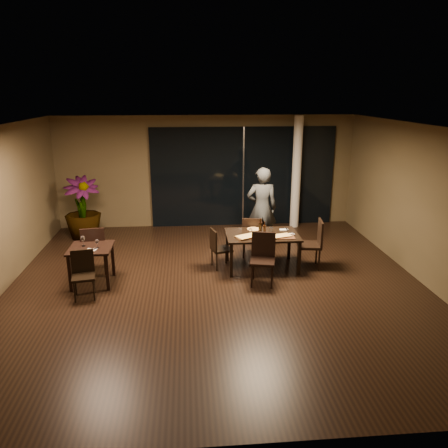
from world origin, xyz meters
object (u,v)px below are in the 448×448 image
(chair_main_right, at_px, (314,241))
(potted_plant, at_px, (82,208))
(side_table, at_px, (91,253))
(chair_main_near, at_px, (263,256))
(main_table, at_px, (262,237))
(bottle_c, at_px, (260,226))
(diner, at_px, (262,208))
(bottle_b, at_px, (264,228))
(chair_side_near, at_px, (83,272))
(bottle_a, at_px, (260,226))
(chair_main_far, at_px, (252,235))
(chair_main_left, at_px, (218,246))
(chair_side_far, at_px, (94,248))

(chair_main_right, bearing_deg, potted_plant, -106.01)
(side_table, relative_size, chair_main_right, 0.77)
(side_table, height_order, chair_main_near, chair_main_near)
(main_table, relative_size, bottle_c, 4.73)
(chair_main_right, height_order, diner, diner)
(diner, relative_size, bottle_b, 7.22)
(chair_side_near, bearing_deg, chair_main_right, 1.70)
(bottle_a, bearing_deg, chair_main_far, 98.25)
(side_table, height_order, chair_main_right, chair_main_right)
(chair_main_left, height_order, chair_side_near, chair_side_near)
(chair_main_right, height_order, bottle_c, bottle_c)
(side_table, relative_size, chair_side_near, 0.93)
(side_table, relative_size, potted_plant, 0.51)
(chair_side_near, bearing_deg, chair_main_near, -5.15)
(chair_main_left, height_order, bottle_a, bottle_a)
(diner, relative_size, bottle_a, 6.15)
(chair_main_right, bearing_deg, diner, -138.26)
(chair_main_left, height_order, potted_plant, potted_plant)
(main_table, height_order, chair_side_far, chair_side_far)
(chair_main_right, height_order, chair_side_near, chair_main_right)
(bottle_c, bearing_deg, main_table, -68.00)
(chair_main_right, distance_m, bottle_c, 1.18)
(side_table, xyz_separation_m, chair_side_far, (-0.05, 0.48, -0.06))
(side_table, xyz_separation_m, diner, (3.60, 1.77, 0.34))
(potted_plant, distance_m, bottle_c, 4.69)
(chair_main_far, height_order, bottle_c, bottle_c)
(main_table, height_order, diner, diner)
(chair_main_left, height_order, chair_main_right, chair_main_right)
(side_table, distance_m, chair_main_right, 4.51)
(chair_main_near, bearing_deg, bottle_c, 97.93)
(bottle_b, bearing_deg, side_table, -171.90)
(chair_main_right, bearing_deg, bottle_c, -89.29)
(chair_main_right, bearing_deg, chair_main_near, -52.57)
(main_table, height_order, chair_main_right, chair_main_right)
(main_table, xyz_separation_m, bottle_a, (-0.03, 0.07, 0.23))
(chair_main_near, xyz_separation_m, bottle_b, (0.15, 0.73, 0.33))
(side_table, relative_size, bottle_c, 2.52)
(diner, distance_m, potted_plant, 4.48)
(chair_main_near, relative_size, bottle_b, 3.72)
(bottle_a, bearing_deg, chair_main_right, -6.87)
(chair_main_near, distance_m, diner, 2.07)
(chair_main_near, bearing_deg, chair_side_near, -161.53)
(chair_side_far, height_order, chair_side_near, chair_side_far)
(chair_side_near, xyz_separation_m, bottle_b, (3.49, 1.04, 0.40))
(chair_main_far, relative_size, bottle_a, 2.99)
(chair_main_far, xyz_separation_m, chair_main_left, (-0.80, -0.55, -0.05))
(diner, bearing_deg, bottle_b, 85.89)
(bottle_a, relative_size, bottle_b, 1.17)
(main_table, xyz_separation_m, chair_main_far, (-0.12, 0.63, -0.15))
(chair_side_near, bearing_deg, potted_plant, 91.56)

